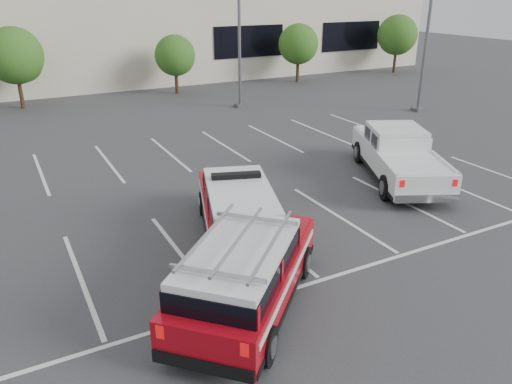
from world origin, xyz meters
TOP-DOWN VIEW (x-y plane):
  - ground at (0.00, 0.00)m, footprint 120.00×120.00m
  - stall_markings at (0.00, 4.50)m, footprint 23.00×15.00m
  - convention_building at (0.18, 31.86)m, footprint 60.00×16.99m
  - tree_mid_left at (-4.91, 22.05)m, footprint 3.37×3.37m
  - tree_mid_right at (5.09, 22.05)m, footprint 2.77×2.77m
  - tree_right at (15.09, 22.05)m, footprint 3.07×3.07m
  - tree_far_right at (25.09, 22.05)m, footprint 3.37×3.37m
  - light_pole_mid at (7.00, 16.00)m, footprint 0.90×0.60m
  - light_pole_right at (16.00, 10.00)m, footprint 0.90×0.60m
  - fire_chief_suv at (-0.83, 0.22)m, footprint 3.57×5.73m
  - white_pickup at (6.80, 1.85)m, footprint 4.68×6.61m
  - ladder_suv at (-2.25, -3.04)m, footprint 5.17×5.15m

SIDE VIEW (x-z plane):
  - ground at x=0.00m, z-range 0.00..0.00m
  - stall_markings at x=0.00m, z-range 0.00..0.01m
  - white_pickup at x=6.80m, z-range -0.20..1.73m
  - fire_chief_suv at x=-0.83m, z-range -0.17..1.72m
  - ladder_suv at x=-2.25m, z-range -0.21..1.86m
  - tree_mid_right at x=5.09m, z-range 0.51..4.50m
  - tree_right at x=15.09m, z-range 0.56..4.98m
  - tree_mid_left at x=-4.91m, z-range 0.62..5.46m
  - tree_far_right at x=25.09m, z-range 0.62..5.46m
  - convention_building at x=0.18m, z-range -1.88..11.32m
  - light_pole_mid at x=7.00m, z-range 0.07..10.31m
  - light_pole_right at x=16.00m, z-range 0.07..10.31m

